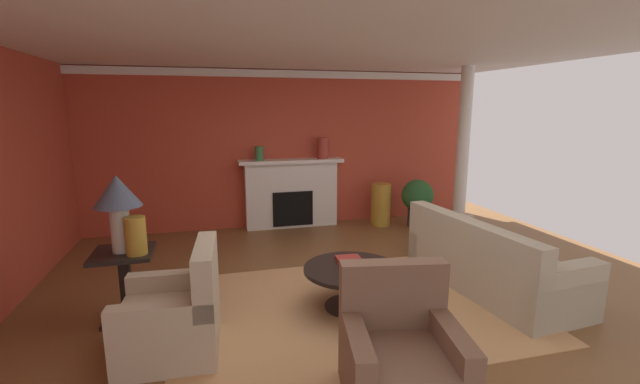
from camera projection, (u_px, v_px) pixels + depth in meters
ground_plane at (337, 303)px, 4.55m from camera, size 8.62×8.62×0.00m
wall_fireplace at (282, 149)px, 7.41m from camera, size 7.23×0.12×2.71m
ceiling_panel at (330, 41)px, 4.30m from camera, size 7.23×7.08×0.06m
crown_moulding at (282, 74)px, 7.09m from camera, size 7.23×0.08×0.12m
area_rug at (351, 307)px, 4.45m from camera, size 3.57×2.51×0.01m
fireplace at (291, 195)px, 7.40m from camera, size 1.80×0.35×1.20m
sofa at (488, 264)px, 4.87m from camera, size 1.10×2.18×0.85m
armchair_near_window at (175, 319)px, 3.59m from camera, size 0.85×0.85×0.95m
armchair_facing_fireplace at (401, 362)px, 2.98m from camera, size 0.93×0.93×0.95m
coffee_table at (352, 278)px, 4.39m from camera, size 1.00×1.00×0.45m
side_table at (126, 280)px, 4.16m from camera, size 0.56×0.56×0.70m
table_lamp at (118, 199)px, 4.00m from camera, size 0.44×0.44×0.75m
vase_tall_corner at (381, 204)px, 7.54m from camera, size 0.35×0.35×0.75m
vase_mantel_left at (259, 153)px, 7.06m from camera, size 0.14×0.14×0.24m
vase_on_side_table at (136, 236)px, 3.99m from camera, size 0.19×0.19×0.37m
vase_mantel_right at (322, 148)px, 7.33m from camera, size 0.19×0.19×0.37m
book_red_cover at (348, 259)px, 4.52m from camera, size 0.26×0.17×0.06m
potted_plant at (417, 199)px, 7.46m from camera, size 0.56×0.56×0.83m
column_white at (463, 153)px, 6.85m from camera, size 0.20×0.20×2.71m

